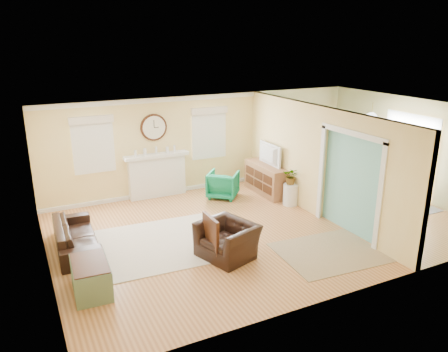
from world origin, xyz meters
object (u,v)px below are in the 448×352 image
at_px(sofa, 76,236).
at_px(credenza, 267,179).
at_px(green_chair, 223,185).
at_px(eames_chair, 227,240).
at_px(dining_table, 361,187).

relative_size(sofa, credenza, 1.26).
bearing_deg(credenza, green_chair, 169.21).
distance_m(eames_chair, dining_table, 4.71).
relative_size(green_chair, credenza, 0.49).
bearing_deg(dining_table, eames_chair, 91.76).
bearing_deg(green_chair, credenza, -150.01).
xyz_separation_m(sofa, eames_chair, (2.57, -1.60, 0.05)).
height_order(sofa, eames_chair, eames_chair).
distance_m(eames_chair, green_chair, 3.29).
bearing_deg(sofa, green_chair, -68.56).
bearing_deg(dining_table, credenza, 38.84).
height_order(eames_chair, green_chair, green_chair).
bearing_deg(green_chair, sofa, 60.15).
distance_m(credenza, dining_table, 2.46).
bearing_deg(dining_table, green_chair, 47.58).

